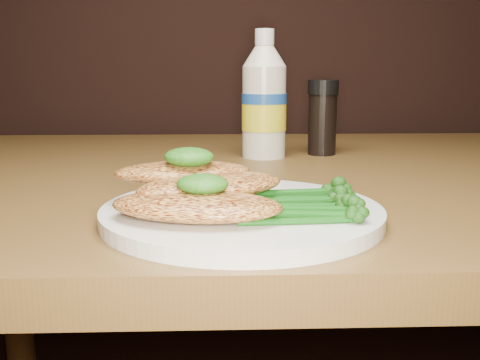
{
  "coord_description": "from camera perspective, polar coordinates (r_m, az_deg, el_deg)",
  "views": [
    {
      "loc": [
        -0.13,
        0.28,
        0.89
      ],
      "look_at": [
        -0.11,
        0.79,
        0.79
      ],
      "focal_mm": 43.0,
      "sensor_mm": 36.0,
      "label": 1
    }
  ],
  "objects": [
    {
      "name": "pepper_grinder",
      "position": [
        0.92,
        8.18,
        6.15
      ],
      "size": [
        0.05,
        0.05,
        0.12
      ],
      "primitive_type": null,
      "rotation": [
        0.0,
        0.0,
        0.11
      ],
      "color": "black",
      "rests_on": "dining_table"
    },
    {
      "name": "chicken_front",
      "position": [
        0.48,
        -4.33,
        -2.56
      ],
      "size": [
        0.16,
        0.1,
        0.02
      ],
      "primitive_type": "ellipsoid",
      "rotation": [
        0.0,
        0.0,
        -0.18
      ],
      "color": "gold",
      "rests_on": "plate"
    },
    {
      "name": "pesto_back",
      "position": [
        0.54,
        -5.08,
        2.29
      ],
      "size": [
        0.06,
        0.06,
        0.02
      ],
      "primitive_type": "ellipsoid",
      "rotation": [
        0.0,
        0.0,
        -0.37
      ],
      "color": "black",
      "rests_on": "chicken_back"
    },
    {
      "name": "plate",
      "position": [
        0.53,
        0.19,
        -3.37
      ],
      "size": [
        0.26,
        0.26,
        0.01
      ],
      "primitive_type": "cylinder",
      "color": "white",
      "rests_on": "dining_table"
    },
    {
      "name": "chicken_back",
      "position": [
        0.55,
        -5.69,
        0.79
      ],
      "size": [
        0.14,
        0.08,
        0.02
      ],
      "primitive_type": "ellipsoid",
      "rotation": [
        0.0,
        0.0,
        0.12
      ],
      "color": "gold",
      "rests_on": "plate"
    },
    {
      "name": "chicken_mid",
      "position": [
        0.52,
        -2.87,
        -0.58
      ],
      "size": [
        0.16,
        0.12,
        0.02
      ],
      "primitive_type": "ellipsoid",
      "rotation": [
        0.0,
        0.0,
        0.43
      ],
      "color": "gold",
      "rests_on": "plate"
    },
    {
      "name": "pesto_front",
      "position": [
        0.49,
        -3.75,
        -0.4
      ],
      "size": [
        0.05,
        0.05,
        0.02
      ],
      "primitive_type": "ellipsoid",
      "rotation": [
        0.0,
        0.0,
        -0.31
      ],
      "color": "black",
      "rests_on": "chicken_front"
    },
    {
      "name": "mayo_bottle",
      "position": [
        0.88,
        2.41,
        8.5
      ],
      "size": [
        0.09,
        0.09,
        0.19
      ],
      "primitive_type": null,
      "rotation": [
        0.0,
        0.0,
        0.4
      ],
      "color": "beige",
      "rests_on": "dining_table"
    },
    {
      "name": "broccolini_bundle",
      "position": [
        0.51,
        5.41,
        -2.02
      ],
      "size": [
        0.14,
        0.12,
        0.02
      ],
      "primitive_type": null,
      "rotation": [
        0.0,
        0.0,
        0.25
      ],
      "color": "#134F11",
      "rests_on": "plate"
    }
  ]
}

